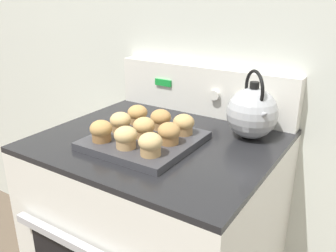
{
  "coord_description": "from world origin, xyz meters",
  "views": [
    {
      "loc": [
        0.6,
        -0.54,
        1.33
      ],
      "look_at": [
        0.04,
        0.33,
        0.94
      ],
      "focal_mm": 38.0,
      "sensor_mm": 36.0,
      "label": 1
    }
  ],
  "objects_px": {
    "muffin_r0_c2": "(150,144)",
    "muffin_r1_c1": "(144,128)",
    "muffin_r1_c2": "(169,133)",
    "muffin_r0_c1": "(126,137)",
    "muffin_r2_c1": "(161,119)",
    "muffin_pan": "(144,140)",
    "muffin_r2_c2": "(184,124)",
    "muffin_r1_c0": "(121,122)",
    "tea_kettle": "(252,112)",
    "muffin_r2_c0": "(138,114)",
    "muffin_r0_c0": "(101,131)",
    "stove_range": "(161,248)"
  },
  "relations": [
    {
      "from": "muffin_r0_c2",
      "to": "muffin_r1_c1",
      "type": "relative_size",
      "value": 1.0
    },
    {
      "from": "muffin_r1_c2",
      "to": "muffin_r1_c1",
      "type": "bearing_deg",
      "value": -177.78
    },
    {
      "from": "muffin_r0_c2",
      "to": "muffin_r1_c2",
      "type": "bearing_deg",
      "value": 90.47
    },
    {
      "from": "muffin_r0_c1",
      "to": "muffin_r2_c1",
      "type": "height_order",
      "value": "same"
    },
    {
      "from": "muffin_pan",
      "to": "muffin_r0_c2",
      "type": "xyz_separation_m",
      "value": [
        0.09,
        -0.09,
        0.04
      ]
    },
    {
      "from": "muffin_r2_c1",
      "to": "muffin_r2_c2",
      "type": "relative_size",
      "value": 1.0
    },
    {
      "from": "muffin_r0_c1",
      "to": "muffin_r1_c0",
      "type": "xyz_separation_m",
      "value": [
        -0.09,
        0.09,
        0.0
      ]
    },
    {
      "from": "muffin_r1_c0",
      "to": "muffin_r1_c1",
      "type": "xyz_separation_m",
      "value": [
        0.09,
        0.0,
        0.0
      ]
    },
    {
      "from": "tea_kettle",
      "to": "muffin_r2_c0",
      "type": "bearing_deg",
      "value": -158.11
    },
    {
      "from": "muffin_r2_c0",
      "to": "muffin_r2_c2",
      "type": "xyz_separation_m",
      "value": [
        0.18,
        0.0,
        0.0
      ]
    },
    {
      "from": "muffin_r0_c0",
      "to": "muffin_r0_c2",
      "type": "relative_size",
      "value": 1.0
    },
    {
      "from": "muffin_r1_c1",
      "to": "tea_kettle",
      "type": "bearing_deg",
      "value": 41.75
    },
    {
      "from": "muffin_r2_c1",
      "to": "muffin_r0_c2",
      "type": "bearing_deg",
      "value": -63.97
    },
    {
      "from": "stove_range",
      "to": "muffin_r0_c1",
      "type": "bearing_deg",
      "value": -94.18
    },
    {
      "from": "muffin_r2_c2",
      "to": "muffin_r2_c1",
      "type": "bearing_deg",
      "value": 179.3
    },
    {
      "from": "muffin_r1_c1",
      "to": "muffin_r1_c2",
      "type": "xyz_separation_m",
      "value": [
        0.09,
        0.0,
        0.0
      ]
    },
    {
      "from": "muffin_r0_c0",
      "to": "muffin_r2_c0",
      "type": "xyz_separation_m",
      "value": [
        -0.0,
        0.18,
        0.0
      ]
    },
    {
      "from": "tea_kettle",
      "to": "muffin_r1_c0",
      "type": "bearing_deg",
      "value": -146.6
    },
    {
      "from": "muffin_r1_c1",
      "to": "muffin_r0_c2",
      "type": "bearing_deg",
      "value": -45.72
    },
    {
      "from": "muffin_r2_c2",
      "to": "muffin_r1_c0",
      "type": "bearing_deg",
      "value": -152.82
    },
    {
      "from": "muffin_r1_c1",
      "to": "muffin_r2_c2",
      "type": "xyz_separation_m",
      "value": [
        0.09,
        0.09,
        0.0
      ]
    },
    {
      "from": "muffin_r1_c1",
      "to": "muffin_r0_c1",
      "type": "bearing_deg",
      "value": -88.85
    },
    {
      "from": "muffin_r1_c1",
      "to": "muffin_r2_c1",
      "type": "height_order",
      "value": "same"
    },
    {
      "from": "muffin_r1_c1",
      "to": "muffin_r1_c2",
      "type": "distance_m",
      "value": 0.09
    },
    {
      "from": "muffin_r0_c0",
      "to": "muffin_r1_c2",
      "type": "relative_size",
      "value": 1.0
    },
    {
      "from": "muffin_r0_c2",
      "to": "muffin_r1_c2",
      "type": "distance_m",
      "value": 0.1
    },
    {
      "from": "muffin_r1_c0",
      "to": "tea_kettle",
      "type": "bearing_deg",
      "value": 33.4
    },
    {
      "from": "muffin_pan",
      "to": "muffin_r0_c0",
      "type": "height_order",
      "value": "muffin_r0_c0"
    },
    {
      "from": "muffin_r0_c2",
      "to": "muffin_r2_c2",
      "type": "xyz_separation_m",
      "value": [
        -0.0,
        0.18,
        0.0
      ]
    },
    {
      "from": "muffin_r1_c1",
      "to": "muffin_r2_c2",
      "type": "distance_m",
      "value": 0.13
    },
    {
      "from": "muffin_r2_c2",
      "to": "muffin_r1_c2",
      "type": "bearing_deg",
      "value": -88.83
    },
    {
      "from": "muffin_r2_c1",
      "to": "muffin_r1_c1",
      "type": "bearing_deg",
      "value": -89.82
    },
    {
      "from": "stove_range",
      "to": "tea_kettle",
      "type": "bearing_deg",
      "value": 34.07
    },
    {
      "from": "muffin_r0_c2",
      "to": "muffin_r2_c2",
      "type": "bearing_deg",
      "value": 90.81
    },
    {
      "from": "muffin_r0_c0",
      "to": "muffin_r2_c1",
      "type": "bearing_deg",
      "value": 63.34
    },
    {
      "from": "muffin_r0_c2",
      "to": "muffin_pan",
      "type": "bearing_deg",
      "value": 134.25
    },
    {
      "from": "muffin_r2_c0",
      "to": "tea_kettle",
      "type": "bearing_deg",
      "value": 21.89
    },
    {
      "from": "muffin_r1_c0",
      "to": "muffin_r2_c0",
      "type": "distance_m",
      "value": 0.09
    },
    {
      "from": "muffin_r1_c2",
      "to": "muffin_r2_c0",
      "type": "relative_size",
      "value": 1.0
    },
    {
      "from": "muffin_r1_c2",
      "to": "tea_kettle",
      "type": "distance_m",
      "value": 0.28
    },
    {
      "from": "muffin_r1_c2",
      "to": "muffin_r0_c0",
      "type": "bearing_deg",
      "value": -152.54
    },
    {
      "from": "muffin_r1_c1",
      "to": "tea_kettle",
      "type": "xyz_separation_m",
      "value": [
        0.26,
        0.23,
        0.03
      ]
    },
    {
      "from": "muffin_r1_c0",
      "to": "muffin_r1_c1",
      "type": "distance_m",
      "value": 0.09
    },
    {
      "from": "muffin_r0_c1",
      "to": "muffin_r1_c2",
      "type": "height_order",
      "value": "same"
    },
    {
      "from": "muffin_pan",
      "to": "muffin_r2_c2",
      "type": "xyz_separation_m",
      "value": [
        0.09,
        0.09,
        0.04
      ]
    },
    {
      "from": "muffin_r1_c0",
      "to": "muffin_r2_c1",
      "type": "bearing_deg",
      "value": 45.37
    },
    {
      "from": "muffin_r1_c0",
      "to": "muffin_r0_c2",
      "type": "bearing_deg",
      "value": -26.61
    },
    {
      "from": "muffin_r0_c0",
      "to": "muffin_r2_c0",
      "type": "bearing_deg",
      "value": 90.22
    },
    {
      "from": "muffin_r1_c2",
      "to": "muffin_r2_c2",
      "type": "relative_size",
      "value": 1.0
    },
    {
      "from": "stove_range",
      "to": "muffin_pan",
      "type": "relative_size",
      "value": 2.84
    }
  ]
}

